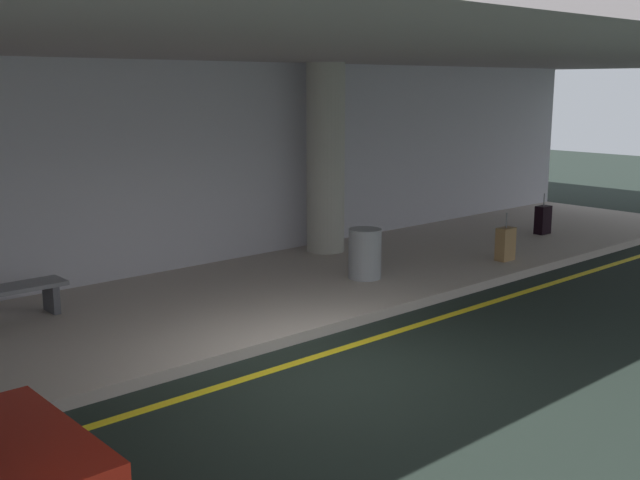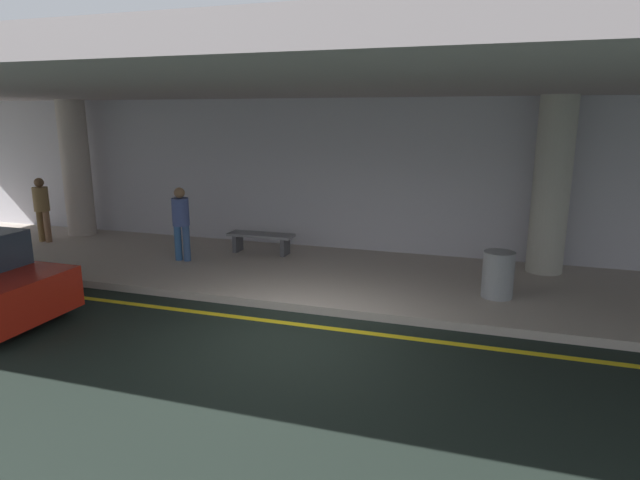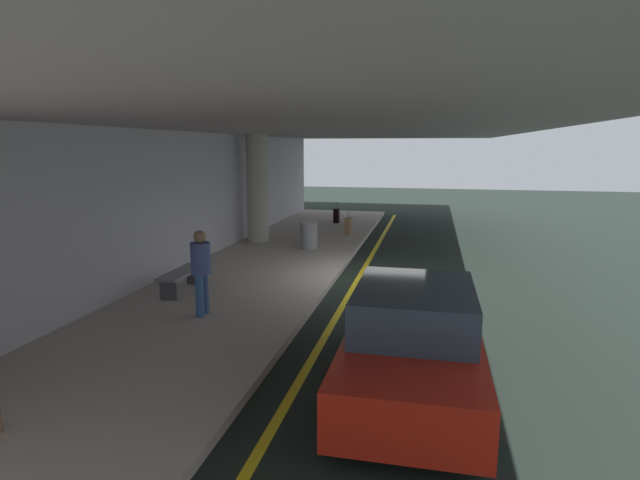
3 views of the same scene
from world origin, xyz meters
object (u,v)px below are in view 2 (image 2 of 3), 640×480
support_column_left_mid (552,186)px  bench_metal (261,239)px  traveler_with_luggage (181,219)px  trash_bin_steel (498,274)px  support_column_far_left (76,169)px  person_waiting_for_ride (42,205)px

support_column_left_mid → bench_metal: 6.55m
traveler_with_luggage → trash_bin_steel: 6.88m
support_column_far_left → trash_bin_steel: (11.05, -2.05, -1.40)m
support_column_far_left → bench_metal: support_column_far_left is taller
bench_metal → support_column_far_left: bearing=175.7°
support_column_far_left → support_column_left_mid: same height
support_column_left_mid → bench_metal: bearing=-176.2°
support_column_left_mid → bench_metal: (-6.37, -0.43, -1.47)m
person_waiting_for_ride → trash_bin_steel: bearing=149.9°
support_column_left_mid → trash_bin_steel: size_ratio=4.29×
person_waiting_for_ride → bench_metal: 5.97m
support_column_far_left → traveler_with_luggage: bearing=-20.8°
support_column_left_mid → person_waiting_for_ride: (-12.27, -1.06, -0.86)m
support_column_left_mid → trash_bin_steel: bearing=-114.9°
support_column_far_left → traveler_with_luggage: support_column_far_left is taller
person_waiting_for_ride → bench_metal: person_waiting_for_ride is taller
traveler_with_luggage → bench_metal: traveler_with_luggage is taller
support_column_left_mid → person_waiting_for_ride: bearing=-175.1°
support_column_left_mid → traveler_with_luggage: 8.01m
support_column_far_left → person_waiting_for_ride: 1.39m
support_column_far_left → trash_bin_steel: 11.32m
support_column_left_mid → traveler_with_luggage: bearing=-168.5°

